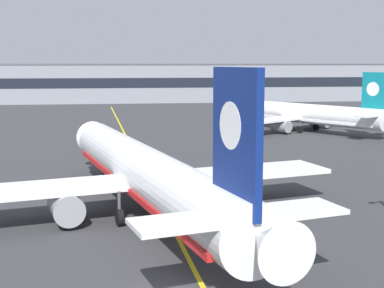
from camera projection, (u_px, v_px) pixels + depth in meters
taxiway_centreline at (146, 175)px, 57.53m from camera, size 9.34×179.79×0.01m
airliner_foreground at (146, 173)px, 41.81m from camera, size 32.23×40.98×11.65m
airliner_background at (301, 114)px, 93.96m from camera, size 26.14×32.25×10.35m
safety_cone_by_nose_gear at (151, 172)px, 57.73m from camera, size 0.44×0.44×0.55m
terminal_building at (162, 83)px, 162.56m from camera, size 159.91×12.40×11.54m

